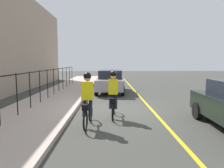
{
  "coord_description": "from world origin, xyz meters",
  "views": [
    {
      "loc": [
        -9.01,
        0.34,
        2.15
      ],
      "look_at": [
        1.57,
        0.18,
        1.0
      ],
      "focal_mm": 32.21,
      "sensor_mm": 36.0,
      "label": 1
    }
  ],
  "objects": [
    {
      "name": "cyclist_lead",
      "position": [
        -1.33,
        0.18,
        0.91
      ],
      "size": [
        1.71,
        0.38,
        1.83
      ],
      "rotation": [
        0.0,
        0.0,
        -0.06
      ],
      "color": "black",
      "rests_on": "ground"
    },
    {
      "name": "sidewalk",
      "position": [
        0.0,
        3.4,
        0.07
      ],
      "size": [
        40.0,
        3.2,
        0.15
      ],
      "primitive_type": "cube",
      "color": "#B7A69A",
      "rests_on": "ground"
    },
    {
      "name": "iron_fence",
      "position": [
        1.0,
        3.8,
        1.27
      ],
      "size": [
        17.63,
        0.04,
        1.6
      ],
      "color": "black",
      "rests_on": "sidewalk"
    },
    {
      "name": "parked_sedan_rear",
      "position": [
        5.32,
        0.21,
        0.82
      ],
      "size": [
        4.5,
        2.14,
        1.58
      ],
      "rotation": [
        0.0,
        0.0,
        3.08
      ],
      "color": "gray",
      "rests_on": "ground"
    },
    {
      "name": "ground_plane",
      "position": [
        0.0,
        0.0,
        0.0
      ],
      "size": [
        80.0,
        80.0,
        0.0
      ],
      "primitive_type": "plane",
      "color": "#3D3E38"
    },
    {
      "name": "cyclist_follow",
      "position": [
        -2.43,
        1.06,
        0.91
      ],
      "size": [
        1.71,
        0.38,
        1.83
      ],
      "rotation": [
        0.0,
        0.0,
        -0.06
      ],
      "color": "black",
      "rests_on": "ground"
    },
    {
      "name": "lane_line_centre",
      "position": [
        0.0,
        -1.6,
        0.0
      ],
      "size": [
        36.0,
        0.12,
        0.01
      ],
      "primitive_type": "cube",
      "color": "yellow",
      "rests_on": "ground"
    }
  ]
}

